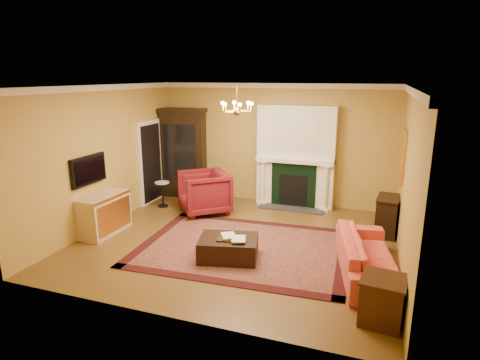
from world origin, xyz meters
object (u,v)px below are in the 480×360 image
at_px(coral_sofa, 369,250).
at_px(console_table, 387,217).
at_px(commode, 104,214).
at_px(leather_ottoman, 228,248).
at_px(end_table, 382,301).
at_px(pedestal_table, 163,192).
at_px(china_cabinet, 185,155).
at_px(wingback_armchair, 204,190).

xyz_separation_m(coral_sofa, console_table, (0.29, 1.90, -0.04)).
bearing_deg(commode, console_table, 20.50).
xyz_separation_m(coral_sofa, leather_ottoman, (-2.37, -0.24, -0.22)).
height_order(end_table, console_table, console_table).
bearing_deg(pedestal_table, coral_sofa, -21.62).
height_order(commode, leather_ottoman, commode).
xyz_separation_m(end_table, console_table, (0.06, 3.24, 0.08)).
xyz_separation_m(china_cabinet, pedestal_table, (-0.08, -1.09, -0.76)).
xyz_separation_m(commode, end_table, (5.45, -1.39, -0.11)).
distance_m(china_cabinet, coral_sofa, 5.80).
height_order(china_cabinet, wingback_armchair, china_cabinet).
relative_size(coral_sofa, end_table, 3.59).
bearing_deg(commode, end_table, -12.39).
bearing_deg(pedestal_table, commode, -97.62).
distance_m(pedestal_table, leather_ottoman, 3.41).
distance_m(end_table, leather_ottoman, 2.82).
xyz_separation_m(pedestal_table, console_table, (5.25, -0.07, 0.02)).
bearing_deg(wingback_armchair, end_table, 11.61).
relative_size(coral_sofa, console_table, 2.83).
relative_size(wingback_armchair, console_table, 1.42).
bearing_deg(pedestal_table, wingback_armchair, -3.10).
bearing_deg(leather_ottoman, pedestal_table, 126.36).
bearing_deg(leather_ottoman, china_cabinet, 114.09).
bearing_deg(china_cabinet, commode, -104.40).
relative_size(console_table, leather_ottoman, 0.76).
bearing_deg(leather_ottoman, commode, 161.16).
xyz_separation_m(china_cabinet, console_table, (5.17, -1.16, -0.74)).
xyz_separation_m(china_cabinet, leather_ottoman, (2.52, -3.30, -0.92)).
relative_size(commode, leather_ottoman, 1.08).
xyz_separation_m(wingback_armchair, console_table, (4.09, -0.01, -0.16)).
bearing_deg(end_table, commode, 165.73).
relative_size(china_cabinet, wingback_armchair, 2.05).
distance_m(wingback_armchair, pedestal_table, 1.18).
xyz_separation_m(commode, leather_ottoman, (2.86, -0.28, -0.21)).
height_order(commode, coral_sofa, coral_sofa).
bearing_deg(wingback_armchair, pedestal_table, -132.59).
relative_size(commode, coral_sofa, 0.50).
relative_size(pedestal_table, leather_ottoman, 0.62).
relative_size(china_cabinet, pedestal_table, 3.55).
bearing_deg(wingback_armchair, console_table, 50.38).
bearing_deg(leather_ottoman, wingback_armchair, 110.51).
bearing_deg(console_table, commode, -156.13).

